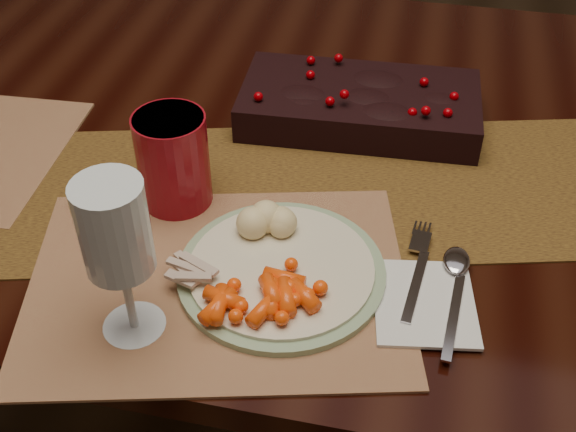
% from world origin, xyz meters
% --- Properties ---
extents(floor, '(5.00, 5.00, 0.00)m').
position_xyz_m(floor, '(0.00, 0.00, 0.00)').
color(floor, black).
rests_on(floor, ground).
extents(dining_table, '(1.80, 1.00, 0.75)m').
position_xyz_m(dining_table, '(0.00, 0.00, 0.38)').
color(dining_table, black).
rests_on(dining_table, floor).
extents(table_runner, '(1.53, 0.68, 0.00)m').
position_xyz_m(table_runner, '(0.05, -0.13, 0.75)').
color(table_runner, '#37210A').
rests_on(table_runner, dining_table).
extents(centerpiece, '(0.36, 0.20, 0.07)m').
position_xyz_m(centerpiece, '(0.04, 0.04, 0.79)').
color(centerpiece, black).
rests_on(centerpiece, table_runner).
extents(placemat_main, '(0.51, 0.42, 0.00)m').
position_xyz_m(placemat_main, '(-0.08, -0.33, 0.75)').
color(placemat_main, brown).
rests_on(placemat_main, dining_table).
extents(dinner_plate, '(0.28, 0.28, 0.01)m').
position_xyz_m(dinner_plate, '(-0.01, -0.31, 0.76)').
color(dinner_plate, beige).
rests_on(dinner_plate, placemat_main).
extents(baby_carrots, '(0.14, 0.12, 0.02)m').
position_xyz_m(baby_carrots, '(-0.02, -0.36, 0.78)').
color(baby_carrots, '#FE490B').
rests_on(baby_carrots, dinner_plate).
extents(mashed_potatoes, '(0.07, 0.07, 0.04)m').
position_xyz_m(mashed_potatoes, '(-0.03, -0.24, 0.79)').
color(mashed_potatoes, '#C4B595').
rests_on(mashed_potatoes, dinner_plate).
extents(turkey_shreds, '(0.08, 0.07, 0.01)m').
position_xyz_m(turkey_shreds, '(-0.11, -0.35, 0.78)').
color(turkey_shreds, tan).
rests_on(turkey_shreds, dinner_plate).
extents(napkin, '(0.13, 0.15, 0.00)m').
position_xyz_m(napkin, '(0.16, -0.32, 0.76)').
color(napkin, silver).
rests_on(napkin, placemat_main).
extents(fork, '(0.04, 0.15, 0.00)m').
position_xyz_m(fork, '(0.15, -0.28, 0.76)').
color(fork, '#ABACBA').
rests_on(fork, napkin).
extents(spoon, '(0.05, 0.17, 0.00)m').
position_xyz_m(spoon, '(0.20, -0.31, 0.76)').
color(spoon, silver).
rests_on(spoon, napkin).
extents(red_cup, '(0.10, 0.10, 0.13)m').
position_xyz_m(red_cup, '(-0.17, -0.20, 0.82)').
color(red_cup, maroon).
rests_on(red_cup, placemat_main).
extents(wine_glass, '(0.09, 0.09, 0.20)m').
position_xyz_m(wine_glass, '(-0.15, -0.42, 0.85)').
color(wine_glass, '#ADB7BE').
rests_on(wine_glass, dining_table).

